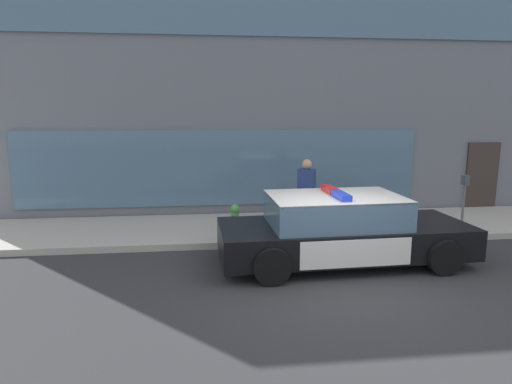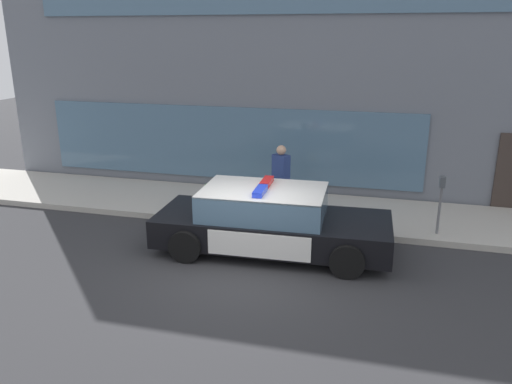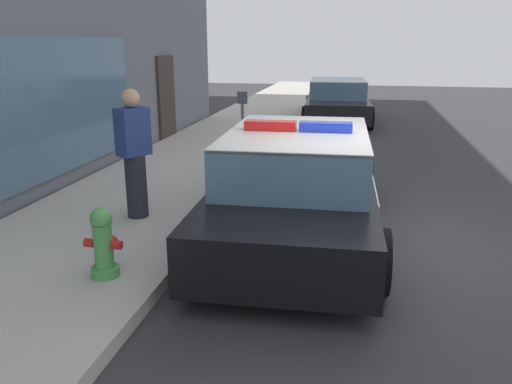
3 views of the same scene
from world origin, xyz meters
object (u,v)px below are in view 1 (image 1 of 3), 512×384
object	(u,v)px
pedestrian_on_sidewalk	(306,194)
parking_meter	(464,192)
police_cruiser	(341,230)
fire_hydrant	(235,220)

from	to	relation	value
pedestrian_on_sidewalk	parking_meter	size ratio (longest dim) A/B	1.28
police_cruiser	fire_hydrant	world-z (taller)	police_cruiser
pedestrian_on_sidewalk	parking_meter	distance (m)	3.81
fire_hydrant	pedestrian_on_sidewalk	size ratio (longest dim) A/B	0.42
police_cruiser	pedestrian_on_sidewalk	distance (m)	2.18
police_cruiser	parking_meter	distance (m)	3.88
police_cruiser	pedestrian_on_sidewalk	bearing A→B (deg)	93.75
fire_hydrant	parking_meter	size ratio (longest dim) A/B	0.54
police_cruiser	fire_hydrant	distance (m)	2.63
fire_hydrant	parking_meter	xyz separation A→B (m)	(5.54, -0.16, 0.58)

